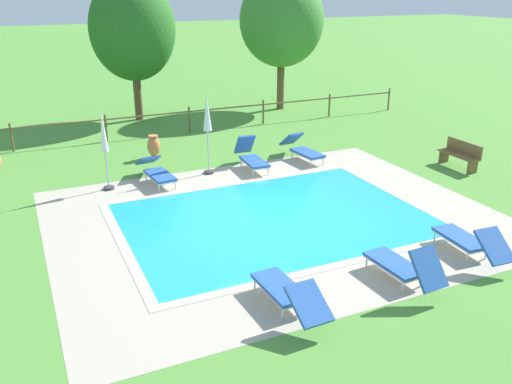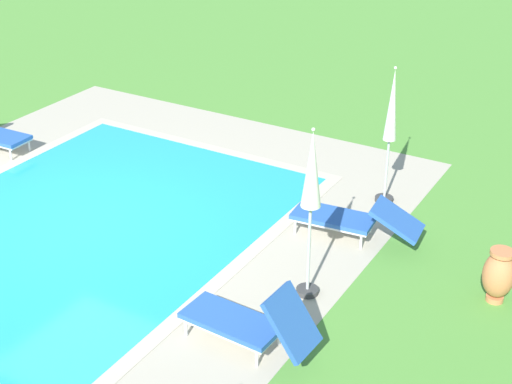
% 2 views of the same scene
% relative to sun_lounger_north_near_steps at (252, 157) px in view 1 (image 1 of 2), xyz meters
% --- Properties ---
extents(ground_plane, '(160.00, 160.00, 0.00)m').
position_rel_sun_lounger_north_near_steps_xyz_m(ground_plane, '(-1.11, -3.96, -0.40)').
color(ground_plane, '#518E38').
extents(pool_deck_paving, '(11.22, 9.02, 0.01)m').
position_rel_sun_lounger_north_near_steps_xyz_m(pool_deck_paving, '(-1.11, -3.96, -0.39)').
color(pool_deck_paving, '#B2A893').
rests_on(pool_deck_paving, ground).
extents(swimming_pool_water, '(7.59, 5.39, 0.01)m').
position_rel_sun_lounger_north_near_steps_xyz_m(swimming_pool_water, '(-1.11, -3.96, -0.39)').
color(swimming_pool_water, '#23A8C1').
rests_on(swimming_pool_water, ground).
extents(pool_coping_rim, '(8.07, 5.87, 0.01)m').
position_rel_sun_lounger_north_near_steps_xyz_m(pool_coping_rim, '(-1.11, -3.96, -0.39)').
color(pool_coping_rim, '#C0B59F').
rests_on(pool_coping_rim, ground).
extents(sun_lounger_north_near_steps, '(0.69, 1.85, 1.02)m').
position_rel_sun_lounger_north_near_steps_xyz_m(sun_lounger_north_near_steps, '(0.00, 0.00, 0.00)').
color(sun_lounger_north_near_steps, '#2856A8').
rests_on(sun_lounger_north_near_steps, ground).
extents(sun_lounger_north_mid, '(0.74, 2.03, 0.85)m').
position_rel_sun_lounger_north_near_steps_xyz_m(sun_lounger_north_mid, '(1.89, -7.60, -0.03)').
color(sun_lounger_north_mid, '#2856A8').
rests_on(sun_lounger_north_mid, ground).
extents(sun_lounger_north_far, '(0.81, 2.12, 0.73)m').
position_rel_sun_lounger_north_near_steps_xyz_m(sun_lounger_north_far, '(-3.18, -0.01, -0.04)').
color(sun_lounger_north_far, '#2856A8').
rests_on(sun_lounger_north_far, ground).
extents(sun_lounger_north_end, '(0.69, 2.07, 0.77)m').
position_rel_sun_lounger_north_near_steps_xyz_m(sun_lounger_north_end, '(-2.76, -7.79, -0.04)').
color(sun_lounger_north_end, '#2856A8').
rests_on(sun_lounger_north_end, ground).
extents(sun_lounger_south_near_corner, '(0.80, 2.04, 0.86)m').
position_rel_sun_lounger_north_near_steps_xyz_m(sun_lounger_south_near_corner, '(1.99, 0.14, -0.02)').
color(sun_lounger_south_near_corner, '#2856A8').
rests_on(sun_lounger_south_near_corner, ground).
extents(sun_lounger_south_mid, '(0.70, 1.88, 0.99)m').
position_rel_sun_lounger_north_near_steps_xyz_m(sun_lounger_south_mid, '(-0.21, -7.93, -0.00)').
color(sun_lounger_south_mid, '#2856A8').
rests_on(sun_lounger_south_mid, ground).
extents(patio_umbrella_closed_row_west, '(0.32, 0.32, 2.54)m').
position_rel_sun_lounger_north_near_steps_xyz_m(patio_umbrella_closed_row_west, '(-1.45, 0.10, 1.35)').
color(patio_umbrella_closed_row_west, '#383838').
rests_on(patio_umbrella_closed_row_west, ground).
extents(patio_umbrella_closed_row_mid_west, '(0.32, 0.32, 2.45)m').
position_rel_sun_lounger_north_near_steps_xyz_m(patio_umbrella_closed_row_mid_west, '(-4.64, -0.02, 1.15)').
color(patio_umbrella_closed_row_mid_west, '#383838').
rests_on(patio_umbrella_closed_row_mid_west, ground).
extents(wooden_bench_lawn_side, '(0.45, 1.50, 0.87)m').
position_rel_sun_lounger_north_near_steps_xyz_m(wooden_bench_lawn_side, '(6.30, -2.77, 0.07)').
color(wooden_bench_lawn_side, brown).
rests_on(wooden_bench_lawn_side, ground).
extents(terracotta_urn_by_tree, '(0.45, 0.45, 0.82)m').
position_rel_sun_lounger_north_near_steps_xyz_m(terracotta_urn_by_tree, '(-2.63, 2.44, 0.04)').
color(terracotta_urn_by_tree, '#C67547').
rests_on(terracotta_urn_by_tree, ground).
extents(perimeter_fence, '(20.16, 0.08, 1.05)m').
position_rel_sun_lounger_north_near_steps_xyz_m(perimeter_fence, '(-0.39, 5.35, 0.29)').
color(perimeter_fence, brown).
rests_on(perimeter_fence, ground).
extents(tree_far_west, '(3.91, 3.91, 6.24)m').
position_rel_sun_lounger_north_near_steps_xyz_m(tree_far_west, '(5.04, 7.81, 3.72)').
color(tree_far_west, brown).
rests_on(tree_far_west, ground).
extents(tree_centre, '(3.64, 3.64, 6.10)m').
position_rel_sun_lounger_north_near_steps_xyz_m(tree_centre, '(-1.77, 8.40, 3.51)').
color(tree_centre, brown).
rests_on(tree_centre, ground).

